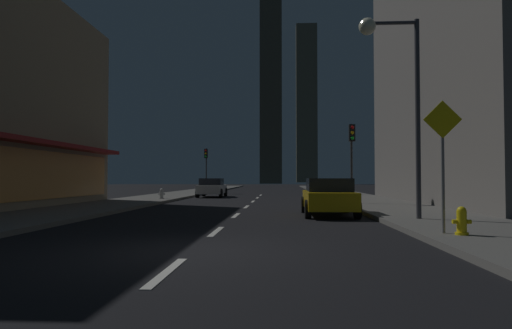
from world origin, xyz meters
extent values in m
cube|color=black|center=(0.00, 32.00, -0.05)|extent=(78.00, 136.00, 0.10)
cube|color=#605E59|center=(7.00, 32.00, 0.07)|extent=(4.00, 76.00, 0.15)
cube|color=#605E59|center=(-7.00, 32.00, 0.07)|extent=(4.00, 76.00, 0.15)
cube|color=silver|center=(0.00, -2.00, 0.01)|extent=(0.16, 2.20, 0.01)
cube|color=silver|center=(0.00, 3.20, 0.01)|extent=(0.16, 2.20, 0.01)
cube|color=silver|center=(0.00, 8.40, 0.01)|extent=(0.16, 2.20, 0.01)
cube|color=silver|center=(0.00, 13.60, 0.01)|extent=(0.16, 2.20, 0.01)
cube|color=silver|center=(0.00, 18.80, 0.01)|extent=(0.16, 2.20, 0.01)
cube|color=silver|center=(0.00, 24.00, 0.01)|extent=(0.16, 2.20, 0.01)
cube|color=silver|center=(0.00, 29.20, 0.01)|extent=(0.16, 2.20, 0.01)
cube|color=#D88C3F|center=(-9.00, 9.37, 1.60)|extent=(0.10, 16.34, 2.20)
cube|color=maroon|center=(-8.60, 9.37, 3.00)|extent=(0.90, 16.94, 0.20)
cube|color=#454134|center=(-1.04, 115.09, 36.73)|extent=(6.05, 8.11, 73.47)
cube|color=brown|center=(11.27, 156.85, 29.50)|extent=(7.74, 5.02, 59.00)
cube|color=gold|center=(3.60, 8.67, 0.61)|extent=(1.80, 4.20, 0.65)
cube|color=black|center=(3.60, 8.47, 1.17)|extent=(1.64, 2.00, 0.55)
cylinder|color=black|center=(2.72, 10.07, 0.34)|extent=(0.22, 0.68, 0.68)
cylinder|color=black|center=(4.48, 10.07, 0.34)|extent=(0.22, 0.68, 0.68)
cylinder|color=black|center=(2.72, 7.27, 0.34)|extent=(0.22, 0.68, 0.68)
cylinder|color=black|center=(4.48, 7.27, 0.34)|extent=(0.22, 0.68, 0.68)
sphere|color=white|center=(3.05, 10.72, 0.67)|extent=(0.18, 0.18, 0.18)
sphere|color=white|center=(4.15, 10.72, 0.67)|extent=(0.18, 0.18, 0.18)
cube|color=silver|center=(-3.60, 25.37, 0.61)|extent=(1.80, 4.20, 0.65)
cube|color=black|center=(-3.60, 25.17, 1.17)|extent=(1.64, 2.00, 0.55)
cylinder|color=black|center=(-4.48, 26.77, 0.34)|extent=(0.22, 0.68, 0.68)
cylinder|color=black|center=(-2.72, 26.77, 0.34)|extent=(0.22, 0.68, 0.68)
cylinder|color=black|center=(-4.48, 23.97, 0.34)|extent=(0.22, 0.68, 0.68)
cylinder|color=black|center=(-2.72, 23.97, 0.34)|extent=(0.22, 0.68, 0.68)
sphere|color=white|center=(-4.15, 27.42, 0.67)|extent=(0.18, 0.18, 0.18)
sphere|color=white|center=(-3.05, 27.42, 0.67)|extent=(0.18, 0.18, 0.18)
cylinder|color=yellow|center=(5.90, 1.68, 0.43)|extent=(0.22, 0.22, 0.55)
sphere|color=yellow|center=(5.90, 1.68, 0.70)|extent=(0.21, 0.21, 0.21)
cylinder|color=yellow|center=(5.90, 1.68, 0.18)|extent=(0.30, 0.30, 0.06)
cylinder|color=yellow|center=(5.74, 1.68, 0.45)|extent=(0.10, 0.10, 0.10)
cylinder|color=yellow|center=(6.06, 1.68, 0.45)|extent=(0.10, 0.10, 0.10)
cylinder|color=#B2B2B2|center=(-5.90, 19.27, 0.43)|extent=(0.22, 0.22, 0.55)
sphere|color=#B2B2B2|center=(-5.90, 19.27, 0.70)|extent=(0.21, 0.21, 0.21)
cylinder|color=#B2B2B2|center=(-5.90, 19.27, 0.18)|extent=(0.30, 0.30, 0.06)
cylinder|color=#B2B2B2|center=(-6.06, 19.27, 0.45)|extent=(0.10, 0.10, 0.10)
cylinder|color=#B2B2B2|center=(-5.74, 19.27, 0.45)|extent=(0.10, 0.10, 0.10)
cylinder|color=#2D2D2D|center=(5.50, 15.02, 2.25)|extent=(0.12, 0.12, 4.20)
cube|color=black|center=(5.50, 14.82, 3.85)|extent=(0.32, 0.24, 0.90)
sphere|color=red|center=(5.50, 14.69, 4.13)|extent=(0.18, 0.18, 0.18)
sphere|color=#F2B20C|center=(5.50, 14.69, 3.85)|extent=(0.18, 0.18, 0.18)
sphere|color=#19D833|center=(5.50, 14.69, 3.57)|extent=(0.18, 0.18, 0.18)
cylinder|color=#2D2D2D|center=(-5.50, 33.85, 2.25)|extent=(0.12, 0.12, 4.20)
cube|color=black|center=(-5.50, 33.65, 3.85)|extent=(0.32, 0.24, 0.90)
sphere|color=red|center=(-5.50, 33.52, 4.13)|extent=(0.18, 0.18, 0.18)
sphere|color=#F2B20C|center=(-5.50, 33.52, 3.85)|extent=(0.18, 0.18, 0.18)
sphere|color=#19D833|center=(-5.50, 33.52, 3.57)|extent=(0.18, 0.18, 0.18)
cylinder|color=#38383D|center=(6.20, 5.84, 3.40)|extent=(0.16, 0.16, 6.50)
cylinder|color=#38383D|center=(5.40, 5.84, 6.55)|extent=(1.60, 0.12, 0.12)
sphere|color=#FCF7CC|center=(4.60, 5.84, 6.45)|extent=(0.56, 0.56, 0.56)
cylinder|color=slate|center=(5.60, 1.99, 1.35)|extent=(0.08, 0.08, 2.40)
cube|color=yellow|center=(5.60, 1.96, 2.85)|extent=(0.91, 0.03, 0.91)
camera|label=1|loc=(1.76, -8.78, 1.45)|focal=31.14mm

